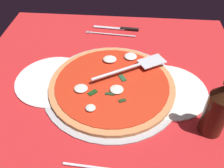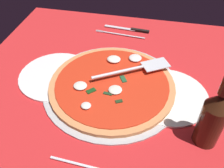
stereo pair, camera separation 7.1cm
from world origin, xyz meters
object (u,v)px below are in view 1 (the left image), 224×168
pizza (112,84)px  pizza_server (133,67)px  dinner_plate_left (168,91)px  dinner_plate_right (54,80)px  beer_bottle (219,107)px  place_setting_near (115,32)px

pizza → pizza_server: size_ratio=1.63×
pizza_server → pizza: bearing=-166.1°
dinner_plate_left → pizza: bearing=-1.2°
dinner_plate_right → dinner_plate_left: bearing=176.8°
pizza_server → beer_bottle: (-21.08, 20.45, 5.30)cm
pizza_server → place_setting_near: size_ratio=1.10×
dinner_plate_right → pizza_server: size_ratio=1.02×
dinner_plate_left → beer_bottle: (-9.86, 13.82, 8.74)cm
beer_bottle → place_setting_near: bearing=-58.8°
dinner_plate_right → pizza: bearing=175.0°
dinner_plate_right → place_setting_near: (-17.68, -31.67, -0.14)cm
dinner_plate_right → place_setting_near: place_setting_near is taller
place_setting_near → beer_bottle: (-28.74, 47.52, 8.88)cm
dinner_plate_right → pizza_server: (-25.34, -4.60, 3.44)cm
pizza → pizza_server: bearing=-134.9°
pizza_server → beer_bottle: beer_bottle is taller
dinner_plate_left → beer_bottle: bearing=125.5°
place_setting_near → pizza_server: bearing=110.5°
pizza → place_setting_near: size_ratio=1.80×
place_setting_near → dinner_plate_left: bearing=123.9°
dinner_plate_right → place_setting_near: bearing=-119.2°
dinner_plate_left → place_setting_near: size_ratio=1.12×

